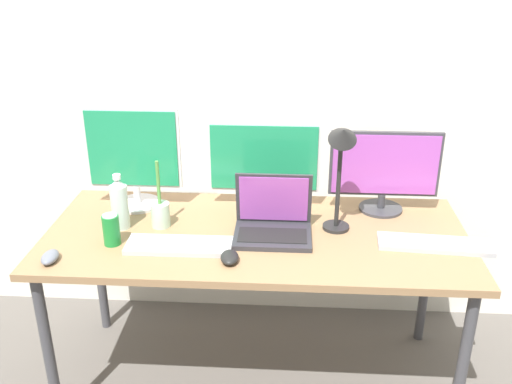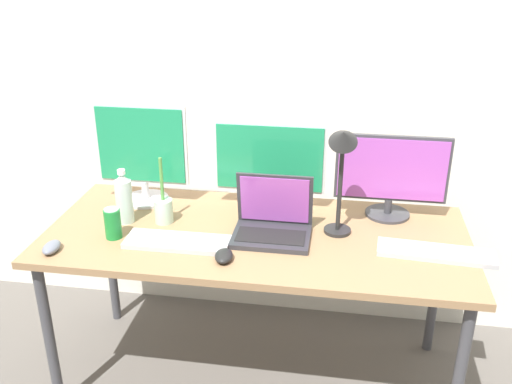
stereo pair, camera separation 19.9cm
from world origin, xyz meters
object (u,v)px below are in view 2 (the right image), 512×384
Objects in this scene: mouse_by_laptop at (52,247)px; soda_can_near_keyboard at (113,223)px; work_desk at (256,245)px; bamboo_vase at (164,209)px; keyboard_main at (436,253)px; laptop_silver at (273,222)px; monitor_center at (270,163)px; water_bottle at (124,198)px; monitor_left at (142,152)px; monitor_right at (391,174)px; mouse_by_keyboard at (224,256)px; keyboard_aux at (177,242)px; desk_lamp at (342,160)px.

soda_can_near_keyboard reaches higher than mouse_by_laptop.
work_desk is 5.95× the size of bamboo_vase.
keyboard_main is at bearing -5.65° from bamboo_vase.
monitor_center is at bearing 100.66° from laptop_silver.
keyboard_main is 1.26m from soda_can_near_keyboard.
monitor_left is at bearing 87.17° from water_bottle.
monitor_right is 1.16m from soda_can_near_keyboard.
monitor_center is 0.31m from laptop_silver.
mouse_by_keyboard is at bearing -40.68° from bamboo_vase.
mouse_by_laptop is at bearing -167.55° from keyboard_main.
keyboard_aux is (-0.99, -0.07, 0.00)m from keyboard_main.
bamboo_vase reaches higher than keyboard_main.
monitor_center is 0.54m from mouse_by_keyboard.
keyboard_main is (0.16, -0.32, -0.18)m from monitor_right.
bamboo_vase is at bearing 46.39° from soda_can_near_keyboard.
soda_can_near_keyboard is (-0.63, -0.12, 0.01)m from laptop_silver.
bamboo_vase reaches higher than work_desk.
mouse_by_keyboard is 0.99× the size of mouse_by_laptop.
water_bottle is (-0.63, 0.02, 0.05)m from laptop_silver.
soda_can_near_keyboard is (0.00, -0.14, -0.05)m from water_bottle.
mouse_by_keyboard reaches higher than keyboard_aux.
bamboo_vase is at bearing 8.55° from water_bottle.
monitor_center reaches higher than laptop_silver.
work_desk is 0.58m from water_bottle.
desk_lamp is (0.62, 0.16, 0.32)m from keyboard_aux.
keyboard_main and keyboard_aux have the same top height.
desk_lamp is at bearing 9.31° from soda_can_near_keyboard.
keyboard_aux is at bearing -55.53° from monitor_left.
work_desk is 0.66m from monitor_left.
keyboard_aux is (-0.36, -0.14, -0.05)m from laptop_silver.
monitor_center reaches higher than water_bottle.
monitor_left is 4.37× the size of mouse_by_keyboard.
monitor_center is at bearing 23.48° from water_bottle.
monitor_right is 0.34m from desk_lamp.
monitor_center is 4.73× the size of mouse_by_keyboard.
monitor_left is 1.09m from monitor_right.
desk_lamp reaches higher than laptop_silver.
laptop_silver is 2.45× the size of soda_can_near_keyboard.
work_desk is at bearing 171.83° from laptop_silver.
monitor_left is at bearing -176.97° from monitor_center.
monitor_right reaches higher than keyboard_main.
work_desk is 3.95× the size of keyboard_main.
laptop_silver is at bearing -8.17° from work_desk.
keyboard_main is at bearing 3.85° from keyboard_aux.
work_desk is 5.56× the size of laptop_silver.
monitor_left reaches higher than monitor_center.
bamboo_vase is (0.15, -0.20, -0.18)m from monitor_left.
monitor_center is 0.79m from keyboard_main.
laptop_silver is 0.28m from mouse_by_keyboard.
keyboard_main is 1.27m from water_bottle.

